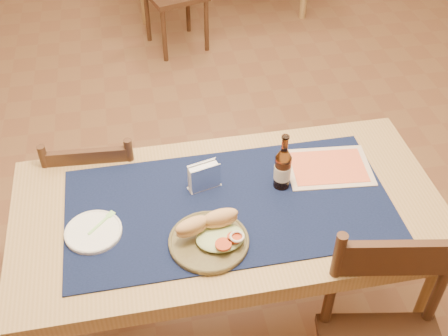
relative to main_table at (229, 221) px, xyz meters
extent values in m
cube|color=brown|center=(0.00, 0.80, -0.68)|extent=(6.00, 7.00, 0.02)
cylinder|color=#A6824E|center=(0.72, -0.32, -0.31)|extent=(0.06, 0.06, 0.71)
cylinder|color=#A6824E|center=(-0.72, 0.32, -0.31)|extent=(0.06, 0.06, 0.71)
cylinder|color=#A6824E|center=(0.72, 0.32, -0.31)|extent=(0.06, 0.06, 0.71)
cube|color=#A6824E|center=(0.00, 0.00, 0.06)|extent=(1.60, 0.80, 0.04)
cube|color=#10183B|center=(0.00, 0.00, 0.09)|extent=(1.20, 0.60, 0.01)
cylinder|color=#402216|center=(-0.32, 0.68, -0.46)|extent=(0.03, 0.03, 0.42)
cylinder|color=#402216|center=(-0.66, 0.70, -0.46)|extent=(0.03, 0.03, 0.42)
cylinder|color=#402216|center=(-0.34, 0.34, -0.46)|extent=(0.03, 0.03, 0.42)
cylinder|color=#402216|center=(-0.68, 0.37, -0.46)|extent=(0.03, 0.03, 0.42)
cube|color=#402216|center=(-0.50, 0.52, -0.25)|extent=(0.42, 0.42, 0.04)
cube|color=#402216|center=(-0.51, 0.35, 0.08)|extent=(0.34, 0.05, 0.13)
cylinder|color=#402216|center=(-0.34, 0.33, -0.03)|extent=(0.03, 0.03, 0.43)
cylinder|color=#402216|center=(-0.68, 0.36, -0.03)|extent=(0.03, 0.03, 0.43)
cube|color=#402216|center=(0.47, -0.40, 0.16)|extent=(0.37, 0.09, 0.14)
cylinder|color=#402216|center=(0.28, -0.37, 0.03)|extent=(0.04, 0.04, 0.47)
cylinder|color=#402216|center=(0.65, -0.43, 0.03)|extent=(0.04, 0.04, 0.47)
cylinder|color=#402216|center=(-0.03, 2.32, -0.45)|extent=(0.03, 0.03, 0.43)
cylinder|color=#402216|center=(0.31, 2.41, -0.45)|extent=(0.03, 0.03, 0.43)
cylinder|color=#402216|center=(-0.12, 2.65, -0.45)|extent=(0.03, 0.03, 0.43)
cylinder|color=#402216|center=(0.21, 2.74, -0.45)|extent=(0.03, 0.03, 0.43)
cylinder|color=brown|center=(-0.11, -0.17, 0.10)|extent=(0.28, 0.28, 0.02)
torus|color=brown|center=(-0.11, -0.17, 0.10)|extent=(0.28, 0.28, 0.01)
ellipsoid|color=#BDD391|center=(-0.07, -0.18, 0.12)|extent=(0.17, 0.14, 0.03)
ellipsoid|color=#E1B16A|center=(-0.16, -0.15, 0.16)|extent=(0.13, 0.09, 0.07)
ellipsoid|color=#E1B16A|center=(-0.06, -0.13, 0.16)|extent=(0.13, 0.07, 0.07)
cylinder|color=#B73A18|center=(-0.06, -0.23, 0.14)|extent=(0.06, 0.06, 0.01)
cylinder|color=#B73A18|center=(-0.02, -0.20, 0.14)|extent=(0.05, 0.05, 0.01)
torus|color=beige|center=(-0.01, -0.21, 0.15)|extent=(0.05, 0.05, 0.01)
cylinder|color=white|center=(-0.50, -0.05, 0.10)|extent=(0.20, 0.20, 0.01)
torus|color=white|center=(-0.50, -0.05, 0.10)|extent=(0.20, 0.20, 0.01)
cube|color=#9DE980|center=(-0.48, -0.03, 0.10)|extent=(0.08, 0.08, 0.00)
cube|color=#9DE980|center=(-0.43, 0.02, 0.10)|extent=(0.04, 0.04, 0.00)
cylinder|color=#4B260D|center=(0.22, 0.06, 0.16)|extent=(0.06, 0.06, 0.14)
cone|color=#4B260D|center=(0.22, 0.06, 0.25)|extent=(0.06, 0.06, 0.04)
cylinder|color=#4B260D|center=(0.22, 0.06, 0.29)|extent=(0.02, 0.02, 0.06)
cylinder|color=#4B260D|center=(0.22, 0.06, 0.33)|extent=(0.03, 0.03, 0.01)
cylinder|color=beige|center=(0.22, 0.06, 0.16)|extent=(0.06, 0.06, 0.06)
cube|color=silver|center=(-0.07, 0.11, 0.09)|extent=(0.13, 0.08, 0.00)
cube|color=silver|center=(-0.07, 0.09, 0.15)|extent=(0.11, 0.03, 0.11)
cube|color=silver|center=(-0.08, 0.13, 0.15)|extent=(0.11, 0.03, 0.11)
cube|color=white|center=(-0.07, 0.11, 0.14)|extent=(0.12, 0.06, 0.10)
cube|color=#3F8DCB|center=(-0.07, 0.09, 0.15)|extent=(0.08, 0.02, 0.04)
cube|color=#CAB298|center=(0.43, 0.13, 0.09)|extent=(0.35, 0.27, 0.00)
cube|color=#E1603A|center=(0.43, 0.13, 0.09)|extent=(0.30, 0.23, 0.00)
camera|label=1|loc=(-0.29, -1.43, 1.58)|focal=45.00mm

